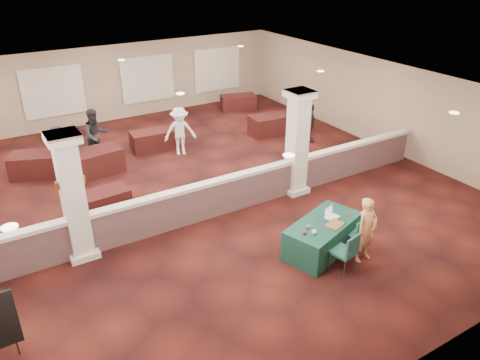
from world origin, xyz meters
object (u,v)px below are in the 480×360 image
far_table_back_center (154,140)px  attendee_d (60,150)px  far_table_front_right (273,124)px  attendee_a (96,135)px  attendee_c (310,123)px  near_table (322,236)px  woman (366,230)px  far_table_back_right (238,102)px  far_table_back_left (41,164)px  conf_chair_side (347,250)px  conf_chair_main (360,233)px  attendee_b (180,131)px  far_table_front_center (92,163)px  far_table_front_left (101,203)px

far_table_back_center → attendee_d: size_ratio=1.05×
attendee_d → far_table_front_right: bearing=-161.1°
attendee_a → attendee_c: bearing=-25.8°
near_table → attendee_c: bearing=35.2°
woman → attendee_a: 9.93m
far_table_back_right → attendee_d: (-8.61, -2.82, 0.49)m
far_table_back_left → attendee_a: (1.95, 0.20, 0.56)m
conf_chair_side → attendee_a: attendee_a is taller
far_table_front_right → attendee_c: attendee_c is taller
near_table → far_table_back_left: 9.63m
conf_chair_main → far_table_back_right: bearing=78.5°
conf_chair_side → far_table_back_left: 10.42m
attendee_a → woman: bearing=-75.1°
attendee_b → far_table_back_center: bearing=135.6°
far_table_back_center → attendee_c: 5.95m
far_table_back_center → attendee_b: 1.31m
near_table → attendee_a: size_ratio=1.10×
attendee_b → far_table_front_right: bearing=14.2°
far_table_front_right → attendee_a: (-6.82, 1.00, 0.56)m
attendee_d → conf_chair_main: bearing=144.7°
woman → attendee_c: bearing=58.1°
near_table → far_table_back_left: size_ratio=1.11×
near_table → far_table_front_center: bearing=98.0°
far_table_back_center → attendee_a: (-2.11, -0.02, 0.60)m
far_table_front_right → far_table_back_center: bearing=167.8°
attendee_a → attendee_b: size_ratio=1.07×
far_table_back_right → conf_chair_main: bearing=-106.7°
attendee_c → attendee_d: 9.07m
woman → far_table_front_right: bearing=66.7°
attendee_a → attendee_b: 2.91m
far_table_back_center → attendee_b: attendee_b is taller
woman → far_table_front_right: woman is taller
far_table_front_center → attendee_a: size_ratio=1.04×
near_table → far_table_back_center: near_table is taller
far_table_back_left → attendee_c: 9.72m
woman → attendee_a: bearing=109.5°
woman → far_table_front_left: bearing=128.2°
far_table_front_right → far_table_back_left: same height
far_table_front_left → attendee_d: attendee_d is taller
woman → far_table_back_center: size_ratio=0.97×
far_table_back_center → near_table: bearing=-82.9°
near_table → attendee_b: (-0.43, 7.36, 0.48)m
near_table → far_table_front_right: near_table is taller
near_table → attendee_d: (-4.48, 8.05, 0.41)m
far_table_front_left → attendee_c: size_ratio=1.05×
far_table_back_center → attendee_b: bearing=-58.7°
far_table_back_left → far_table_back_center: bearing=3.1°
attendee_c → attendee_b: bearing=104.6°
far_table_front_right → far_table_back_center: 4.82m
attendee_b → far_table_front_center: bearing=-165.8°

